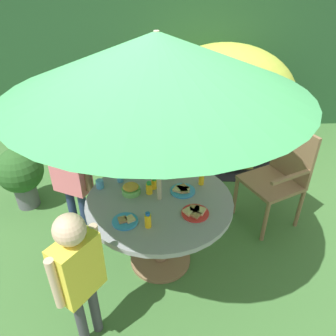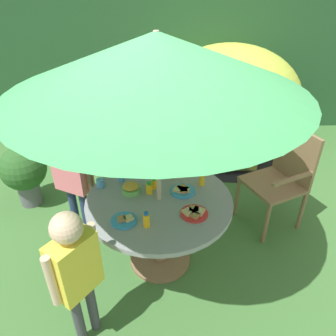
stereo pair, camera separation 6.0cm
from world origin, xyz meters
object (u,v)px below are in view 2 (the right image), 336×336
object	(u,v)px
child_in_pink_shirt	(71,166)
plate_center_front	(124,220)
juice_bottle_far_right	(149,188)
garden_table	(159,213)
wooden_chair	(282,173)
potted_plant	(24,171)
plate_near_left	(183,190)
juice_bottle_mid_right	(165,166)
juice_bottle_mid_left	(202,179)
child_in_yellow_shirt	(75,266)
patio_umbrella	(157,63)
snack_bowl	(131,189)
dome_tent	(228,99)
plate_center_back	(194,213)
cup_near	(121,177)
juice_bottle_near_right	(146,220)
cup_far	(100,183)
child_in_grey_shirt	(168,130)
juice_bottle_far_left	(154,184)
juice_bottle_front_edge	(175,170)

from	to	relation	value
child_in_pink_shirt	plate_center_front	world-z (taller)	child_in_pink_shirt
juice_bottle_far_right	garden_table	bearing A→B (deg)	-45.47
garden_table	juice_bottle_far_right	world-z (taller)	juice_bottle_far_right
wooden_chair	potted_plant	distance (m)	2.73
plate_near_left	juice_bottle_far_right	bearing A→B (deg)	-178.15
juice_bottle_mid_right	juice_bottle_mid_left	bearing A→B (deg)	-35.44
plate_near_left	child_in_yellow_shirt	bearing A→B (deg)	-133.06
patio_umbrella	child_in_yellow_shirt	size ratio (longest dim) A/B	1.77
child_in_pink_shirt	snack_bowl	size ratio (longest dim) A/B	8.02
snack_bowl	juice_bottle_mid_right	bearing A→B (deg)	48.04
plate_center_front	juice_bottle_far_right	size ratio (longest dim) A/B	1.77
dome_tent	plate_center_back	distance (m)	2.54
patio_umbrella	plate_center_front	size ratio (longest dim) A/B	10.49
cup_near	garden_table	bearing A→B (deg)	-39.15
garden_table	juice_bottle_mid_left	distance (m)	0.47
patio_umbrella	juice_bottle_near_right	world-z (taller)	patio_umbrella
juice_bottle_near_right	cup_far	distance (m)	0.66
child_in_grey_shirt	cup_near	size ratio (longest dim) A/B	21.13
garden_table	cup_near	xyz separation A→B (m)	(-0.33, 0.27, 0.18)
garden_table	cup_far	world-z (taller)	cup_far
dome_tent	juice_bottle_far_right	xyz separation A→B (m)	(-1.07, -2.15, 0.04)
child_in_yellow_shirt	juice_bottle_near_right	world-z (taller)	child_in_yellow_shirt
child_in_pink_shirt	plate_near_left	size ratio (longest dim) A/B	5.93
child_in_grey_shirt	juice_bottle_far_right	bearing A→B (deg)	-5.76
child_in_yellow_shirt	potted_plant	bearing A→B (deg)	67.96
plate_center_back	cup_far	xyz separation A→B (m)	(-0.77, 0.39, 0.02)
patio_umbrella	juice_bottle_far_left	distance (m)	1.06
juice_bottle_far_right	juice_bottle_near_right	bearing A→B (deg)	-91.76
child_in_grey_shirt	plate_center_back	world-z (taller)	child_in_grey_shirt
child_in_yellow_shirt	plate_center_back	distance (m)	0.95
cup_near	cup_far	size ratio (longest dim) A/B	0.87
juice_bottle_far_left	cup_far	world-z (taller)	juice_bottle_far_left
plate_center_front	juice_bottle_mid_right	size ratio (longest dim) A/B	1.61
cup_far	plate_near_left	bearing A→B (deg)	-7.67
child_in_pink_shirt	plate_near_left	xyz separation A→B (m)	(0.99, -0.30, -0.07)
child_in_pink_shirt	juice_bottle_far_right	world-z (taller)	child_in_pink_shirt
child_in_grey_shirt	plate_center_back	size ratio (longest dim) A/B	6.45
child_in_yellow_shirt	patio_umbrella	bearing A→B (deg)	0.00
potted_plant	child_in_yellow_shirt	size ratio (longest dim) A/B	0.62
plate_center_back	juice_bottle_mid_left	xyz separation A→B (m)	(0.10, 0.39, 0.05)
plate_center_front	plate_center_back	distance (m)	0.53
child_in_grey_shirt	juice_bottle_far_right	distance (m)	0.90
juice_bottle_far_right	juice_bottle_front_edge	distance (m)	0.35
cup_near	potted_plant	bearing A→B (deg)	150.94
cup_far	juice_bottle_far_left	bearing A→B (deg)	-4.61
potted_plant	cup_near	xyz separation A→B (m)	(1.14, -0.63, 0.32)
potted_plant	juice_bottle_near_right	bearing A→B (deg)	-41.72
juice_bottle_far_right	snack_bowl	bearing A→B (deg)	175.91
child_in_yellow_shirt	plate_center_back	bearing A→B (deg)	-20.62
dome_tent	juice_bottle_far_left	xyz separation A→B (m)	(-1.03, -2.09, 0.04)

